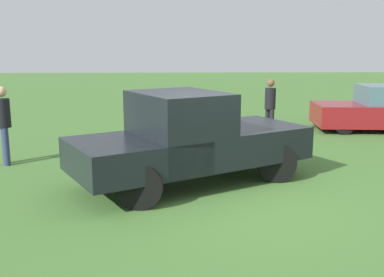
{
  "coord_description": "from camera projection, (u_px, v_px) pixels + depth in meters",
  "views": [
    {
      "loc": [
        -0.92,
        -7.56,
        2.64
      ],
      "look_at": [
        -0.63,
        1.0,
        0.9
      ],
      "focal_mm": 42.29,
      "sensor_mm": 36.0,
      "label": 1
    }
  ],
  "objects": [
    {
      "name": "pickup_truck",
      "position": [
        187.0,
        137.0,
        8.68
      ],
      "size": [
        4.96,
        3.88,
        1.81
      ],
      "rotation": [
        0.0,
        0.0,
        0.51
      ],
      "color": "black",
      "rests_on": "ground_plane"
    },
    {
      "name": "person_bystander",
      "position": [
        4.0,
        121.0,
        10.14
      ],
      "size": [
        0.43,
        0.43,
        1.78
      ],
      "rotation": [
        0.0,
        0.0,
        0.46
      ],
      "color": "navy",
      "rests_on": "ground_plane"
    },
    {
      "name": "sedan_far",
      "position": [
        384.0,
        110.0,
        14.45
      ],
      "size": [
        4.38,
        2.11,
        1.45
      ],
      "rotation": [
        0.0,
        0.0,
        3.07
      ],
      "color": "black",
      "rests_on": "ground_plane"
    },
    {
      "name": "ground_plane",
      "position": [
        229.0,
        199.0,
        7.97
      ],
      "size": [
        80.0,
        80.0,
        0.0
      ],
      "primitive_type": "plane",
      "color": "#477533"
    },
    {
      "name": "person_visitor",
      "position": [
        270.0,
        104.0,
        13.45
      ],
      "size": [
        0.43,
        0.43,
        1.71
      ],
      "rotation": [
        0.0,
        0.0,
        0.48
      ],
      "color": "black",
      "rests_on": "ground_plane"
    }
  ]
}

